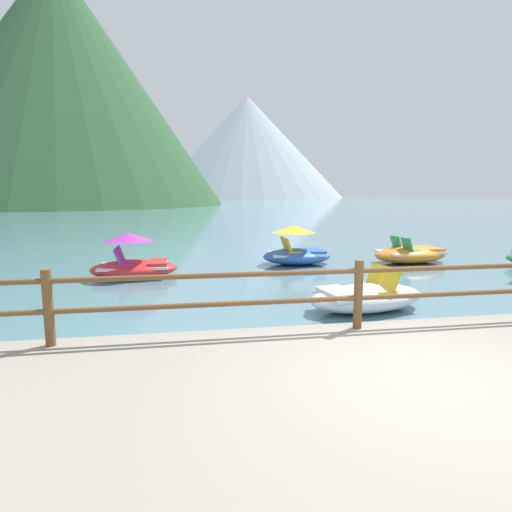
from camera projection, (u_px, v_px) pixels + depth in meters
The scene contains 8 objects.
ground_plane at pixel (206, 212), 43.41m from camera, with size 200.00×200.00×0.00m, color slate.
dock_railing at pixel (359, 287), 5.80m from camera, with size 23.92×0.12×0.95m.
pedal_boat_1 at pixel (366, 297), 8.14m from camera, with size 2.51×1.54×0.84m.
pedal_boat_2 at pixel (133, 262), 11.22m from camera, with size 2.27×1.40×1.18m.
pedal_boat_4 at pixel (297, 251), 13.21m from camera, with size 2.13×1.40×1.20m.
pedal_boat_5 at pixel (411, 254), 13.50m from camera, with size 2.62×1.71×0.85m.
cliff_headland at pixel (73, 93), 65.14m from camera, with size 47.95×47.95×35.95m.
distant_peak at pixel (247, 148), 120.07m from camera, with size 53.75×53.75×27.96m, color #9EADBC.
Camera 1 is at (-2.33, -3.80, 2.29)m, focal length 29.97 mm.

